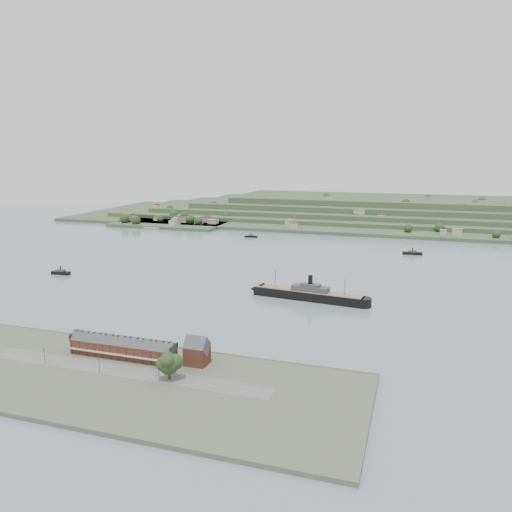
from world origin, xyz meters
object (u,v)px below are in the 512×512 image
(tugboat, at_px, (61,272))
(fig_tree, at_px, (169,363))
(gabled_building, at_px, (197,351))
(steamship, at_px, (305,294))
(terrace_row, at_px, (123,347))

(tugboat, xyz_separation_m, fig_tree, (178.80, -150.06, 7.89))
(gabled_building, xyz_separation_m, steamship, (24.21, 123.90, -4.31))
(gabled_building, bearing_deg, steamship, 78.94)
(terrace_row, bearing_deg, tugboat, 137.22)
(terrace_row, distance_m, steamship, 142.06)
(steamship, distance_m, tugboat, 207.51)
(fig_tree, bearing_deg, steamship, 78.71)
(steamship, bearing_deg, terrace_row, -115.75)
(steamship, distance_m, fig_tree, 146.10)
(gabled_building, xyz_separation_m, fig_tree, (-4.36, -19.26, 1.47))
(tugboat, relative_size, fig_tree, 1.30)
(terrace_row, xyz_separation_m, tugboat, (-145.67, 134.82, -5.07))
(gabled_building, xyz_separation_m, tugboat, (-183.17, 130.80, -6.42))
(fig_tree, bearing_deg, terrace_row, 155.31)
(fig_tree, bearing_deg, gabled_building, 77.23)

